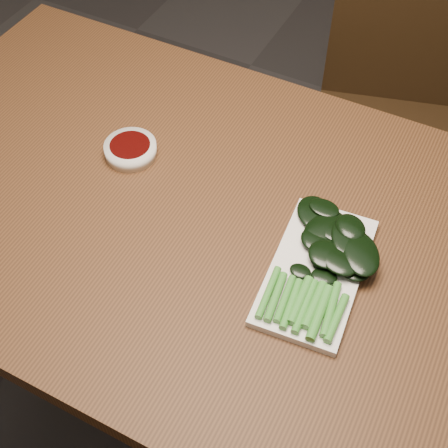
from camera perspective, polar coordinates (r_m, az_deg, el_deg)
ground at (r=1.73m, az=-0.15°, el=-15.43°), size 6.00×6.00×0.00m
table at (r=1.14m, az=-0.21°, el=-1.75°), size 1.40×0.80×0.75m
chair_far at (r=1.74m, az=15.82°, el=9.61°), size 0.53×0.53×0.89m
sauce_bowl at (r=1.20m, az=-8.54°, el=6.76°), size 0.10×0.10×0.03m
serving_plate at (r=1.02m, az=8.40°, el=-4.28°), size 0.17×0.28×0.01m
gai_lan at (r=1.02m, az=9.56°, el=-2.93°), size 0.20×0.28×0.03m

